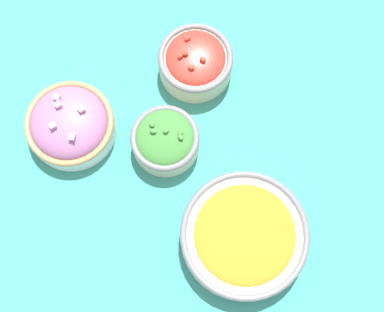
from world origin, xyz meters
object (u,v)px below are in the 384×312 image
object	(u,v)px
bowl_carrots	(244,236)
bowl_cherry_tomatoes	(195,62)
bowl_red_onion	(70,124)
bowl_broccoli	(165,140)

from	to	relation	value
bowl_carrots	bowl_cherry_tomatoes	bearing A→B (deg)	154.61
bowl_cherry_tomatoes	bowl_red_onion	distance (m)	0.26
bowl_broccoli	bowl_cherry_tomatoes	size ratio (longest dim) A/B	0.89
bowl_broccoli	bowl_carrots	distance (m)	0.22
bowl_carrots	bowl_red_onion	distance (m)	0.38
bowl_broccoli	bowl_carrots	xyz separation A→B (m)	(0.22, -0.00, -0.00)
bowl_broccoli	bowl_carrots	size ratio (longest dim) A/B	0.56
bowl_carrots	bowl_cherry_tomatoes	size ratio (longest dim) A/B	1.59
bowl_carrots	bowl_cherry_tomatoes	xyz separation A→B (m)	(-0.31, 0.15, 0.00)
bowl_broccoli	bowl_cherry_tomatoes	distance (m)	0.16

